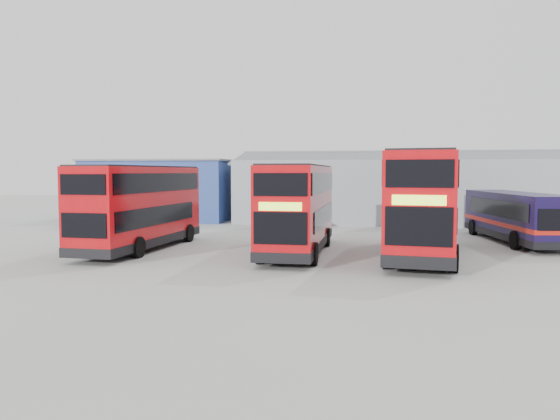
% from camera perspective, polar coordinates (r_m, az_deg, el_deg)
% --- Properties ---
extents(ground_plane, '(120.00, 120.00, 0.00)m').
position_cam_1_polar(ground_plane, '(27.71, 1.81, -4.48)').
color(ground_plane, '#999994').
rests_on(ground_plane, ground).
extents(office_block, '(12.30, 8.32, 5.12)m').
position_cam_1_polar(office_block, '(48.48, -12.01, 2.13)').
color(office_block, navy).
rests_on(office_block, ground).
extents(maintenance_shed, '(30.50, 12.00, 5.89)m').
position_cam_1_polar(maintenance_shed, '(47.42, 14.62, 2.08)').
color(maintenance_shed, gray).
rests_on(maintenance_shed, ground).
extents(double_decker_left, '(3.20, 10.56, 4.41)m').
position_cam_1_polar(double_decker_left, '(29.48, -14.37, 0.19)').
color(double_decker_left, '#BB0A10').
rests_on(double_decker_left, ground).
extents(double_decker_centre, '(2.82, 10.54, 4.43)m').
position_cam_1_polar(double_decker_centre, '(27.39, 1.94, 0.06)').
color(double_decker_centre, '#BB0A10').
rests_on(double_decker_centre, ground).
extents(double_decker_right, '(4.41, 12.07, 5.00)m').
position_cam_1_polar(double_decker_right, '(27.21, 14.87, 0.50)').
color(double_decker_right, '#BB0A10').
rests_on(double_decker_right, ground).
extents(single_decker_blue, '(3.85, 10.88, 2.89)m').
position_cam_1_polar(single_decker_blue, '(34.33, 23.35, -0.76)').
color(single_decker_blue, black).
rests_on(single_decker_blue, ground).
extents(panel_van, '(3.49, 5.77, 2.36)m').
position_cam_1_polar(panel_van, '(44.07, -17.94, 0.21)').
color(panel_van, white).
rests_on(panel_van, ground).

